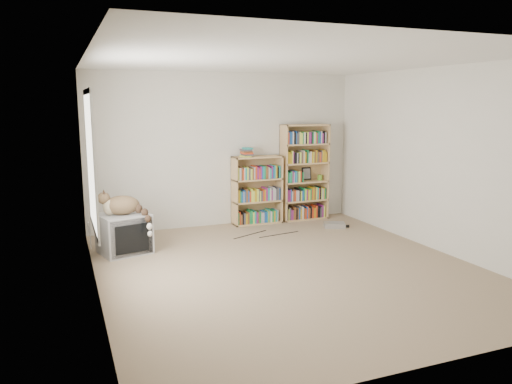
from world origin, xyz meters
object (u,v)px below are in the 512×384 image
object	(u,v)px
cat	(126,208)
bookcase_short	(257,193)
crt_tv	(124,233)
bookcase_tall	(304,174)
dvd_player	(334,225)

from	to	relation	value
cat	bookcase_short	world-z (taller)	bookcase_short
crt_tv	bookcase_tall	world-z (taller)	bookcase_tall
cat	bookcase_short	xyz separation A→B (m)	(2.28, 1.01, -0.11)
crt_tv	dvd_player	world-z (taller)	crt_tv
crt_tv	bookcase_tall	distance (m)	3.37
crt_tv	dvd_player	xyz separation A→B (m)	(3.39, 0.18, -0.23)
cat	bookcase_short	bearing A→B (deg)	26.98
crt_tv	cat	size ratio (longest dim) A/B	1.09
crt_tv	bookcase_tall	xyz separation A→B (m)	(3.19, 0.93, 0.52)
bookcase_tall	dvd_player	size ratio (longest dim) A/B	4.91
crt_tv	dvd_player	bearing A→B (deg)	-11.45
crt_tv	bookcase_short	xyz separation A→B (m)	(2.31, 0.93, 0.25)
cat	bookcase_short	distance (m)	2.49
bookcase_short	dvd_player	size ratio (longest dim) A/B	3.39
cat	crt_tv	bearing A→B (deg)	113.82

